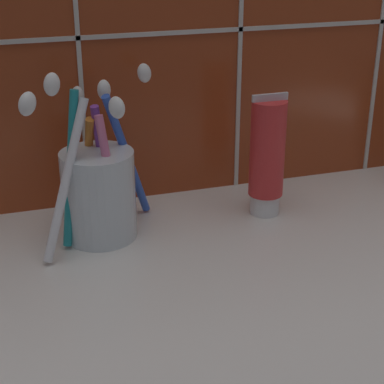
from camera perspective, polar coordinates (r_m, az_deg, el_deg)
name	(u,v)px	position (r cm, az deg, el deg)	size (l,w,h in cm)	color
sink_counter	(286,267)	(66.36, 8.39, -6.58)	(75.20, 39.61, 2.00)	silver
toothbrush_cup	(98,188)	(67.92, -8.35, 0.35)	(15.63, 14.35, 18.64)	silver
toothpaste_tube	(267,156)	(72.43, 6.69, 3.20)	(4.14, 3.94, 14.16)	white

